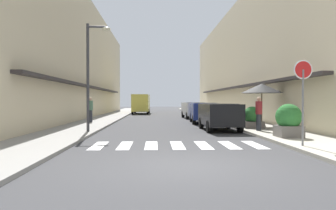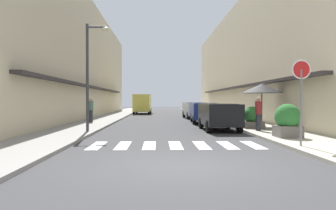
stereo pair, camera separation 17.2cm
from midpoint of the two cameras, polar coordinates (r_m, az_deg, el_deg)
The scene contains 17 objects.
ground_plane at distance 28.18m, azimuth -0.81°, elevation -2.52°, with size 110.60×110.60×0.00m, color #38383A.
sidewalk_left at distance 28.51m, azimuth -11.26°, elevation -2.37°, with size 2.86×70.38×0.12m, color gray.
sidewalk_right at distance 28.77m, azimuth 9.55°, elevation -2.34°, with size 2.86×70.38×0.12m, color #ADA899.
building_row_left at distance 31.02m, azimuth -18.09°, elevation 7.67°, with size 5.50×47.24×10.73m.
building_row_right at distance 31.43m, azimuth 16.08°, elevation 7.53°, with size 5.50×47.24×10.67m.
crosswalk at distance 11.84m, azimuth 1.25°, elevation -7.13°, with size 6.15×2.20×0.01m.
parked_car_near at distance 17.78m, azimuth 8.79°, elevation -1.52°, with size 1.85×3.94×1.47m.
parked_car_mid at distance 23.41m, azimuth 6.10°, elevation -0.95°, with size 1.97×4.23×1.47m.
parked_car_far at distance 29.23m, azimuth 4.43°, elevation -0.59°, with size 1.98×4.31×1.47m.
delivery_van at distance 39.75m, azimuth -4.90°, elevation 0.48°, with size 2.11×5.44×2.37m.
round_street_sign at distance 11.73m, azimuth 22.36°, elevation 4.11°, with size 0.65×0.07×2.88m.
street_lamp at distance 16.41m, azimuth -13.62°, elevation 6.79°, with size 1.19×0.28×5.29m.
cafe_umbrella at distance 19.51m, azimuth 16.00°, elevation 2.82°, with size 2.39×2.39×2.50m.
planter_corner at distance 14.32m, azimuth 20.21°, elevation -2.60°, with size 1.07×1.07×1.38m.
planter_midblock at distance 18.43m, azimuth 14.42°, elevation -2.28°, with size 1.08×1.08×1.19m.
pedestrian_walking_near at distance 16.86m, azimuth 15.47°, elevation -1.33°, with size 0.34×0.34×1.71m.
pedestrian_walking_far at distance 23.05m, azimuth -13.75°, elevation -0.71°, with size 0.34×0.34×1.73m.
Camera 1 is at (-0.81, -8.01, 1.65)m, focal length 34.50 mm.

